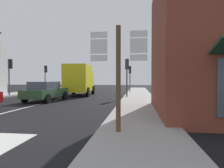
# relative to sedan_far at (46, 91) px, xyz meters

# --- Properties ---
(ground_plane) EXTENTS (80.00, 80.00, 0.00)m
(ground_plane) POSITION_rel_sedan_far_xyz_m (0.45, 1.34, -0.76)
(ground_plane) COLOR black
(sidewalk_right) EXTENTS (2.58, 44.00, 0.14)m
(sidewalk_right) POSITION_rel_sedan_far_xyz_m (6.98, -0.66, -0.69)
(sidewalk_right) COLOR #9E9B96
(sidewalk_right) RESTS_ON ground
(lane_centre_stripe) EXTENTS (0.16, 12.00, 0.01)m
(lane_centre_stripe) POSITION_rel_sedan_far_xyz_m (0.45, -2.66, -0.75)
(lane_centre_stripe) COLOR silver
(lane_centre_stripe) RESTS_ON ground
(sedan_far) EXTENTS (2.18, 4.30, 1.47)m
(sedan_far) POSITION_rel_sedan_far_xyz_m (0.00, 0.00, 0.00)
(sedan_far) COLOR #2D5133
(sedan_far) RESTS_ON ground
(delivery_truck) EXTENTS (2.77, 5.14, 3.05)m
(delivery_truck) POSITION_rel_sedan_far_xyz_m (1.06, 5.24, 0.89)
(delivery_truck) COLOR yellow
(delivery_truck) RESTS_ON ground
(route_sign_post) EXTENTS (1.66, 0.14, 3.20)m
(route_sign_post) POSITION_rel_sedan_far_xyz_m (6.33, -8.39, 1.15)
(route_sign_post) COLOR brown
(route_sign_post) RESTS_ON ground
(traffic_light_far_right) EXTENTS (0.30, 0.49, 3.26)m
(traffic_light_far_right) POSITION_rel_sedan_far_xyz_m (5.99, 10.18, 1.65)
(traffic_light_far_right) COLOR #47474C
(traffic_light_far_right) RESTS_ON ground
(traffic_light_near_left) EXTENTS (0.30, 0.49, 3.55)m
(traffic_light_near_left) POSITION_rel_sedan_far_xyz_m (-5.10, 3.15, 1.87)
(traffic_light_near_left) COLOR #47474C
(traffic_light_near_left) RESTS_ON ground
(traffic_light_near_right) EXTENTS (0.30, 0.49, 3.41)m
(traffic_light_near_right) POSITION_rel_sedan_far_xyz_m (5.99, 3.01, 1.77)
(traffic_light_near_right) COLOR #47474C
(traffic_light_near_right) RESTS_ON ground
(traffic_light_far_left) EXTENTS (0.30, 0.49, 3.44)m
(traffic_light_far_left) POSITION_rel_sedan_far_xyz_m (-5.10, 10.43, 1.78)
(traffic_light_far_left) COLOR #47474C
(traffic_light_far_left) RESTS_ON ground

